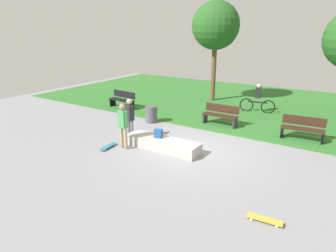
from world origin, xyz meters
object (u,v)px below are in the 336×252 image
at_px(skater_performing_trick, 123,123).
at_px(skateboard_by_ledge, 108,146).
at_px(backpack_on_ledge, 158,133).
at_px(park_bench_far_right, 303,128).
at_px(cyclist_on_bicycle, 258,100).
at_px(park_bench_by_oak, 221,114).
at_px(skateboard_spare, 265,219).
at_px(tree_tall_oak, 216,26).
at_px(concrete_ledge, 162,144).
at_px(park_bench_near_path, 122,99).
at_px(trash_bin, 151,114).
at_px(skater_watching, 130,116).

distance_m(skater_performing_trick, skateboard_by_ledge, 1.09).
bearing_deg(skateboard_by_ledge, backpack_on_ledge, 34.13).
distance_m(backpack_on_ledge, skater_performing_trick, 1.33).
xyz_separation_m(backpack_on_ledge, skateboard_by_ledge, (-1.53, -1.04, -0.50)).
bearing_deg(backpack_on_ledge, skateboard_by_ledge, 23.44).
relative_size(skateboard_by_ledge, park_bench_far_right, 0.50).
bearing_deg(cyclist_on_bicycle, skateboard_by_ledge, -111.19).
xyz_separation_m(skater_performing_trick, park_bench_by_oak, (1.82, 4.55, -0.50)).
bearing_deg(skateboard_by_ledge, skateboard_spare, -12.02).
relative_size(skater_performing_trick, tree_tall_oak, 0.29).
xyz_separation_m(skateboard_spare, park_bench_far_right, (-0.28, 6.13, 0.42)).
distance_m(concrete_ledge, cyclist_on_bicycle, 7.06).
distance_m(backpack_on_ledge, park_bench_near_path, 6.21).
height_order(skater_performing_trick, park_bench_near_path, skater_performing_trick).
height_order(skater_performing_trick, cyclist_on_bicycle, skater_performing_trick).
relative_size(backpack_on_ledge, trash_bin, 0.41).
bearing_deg(cyclist_on_bicycle, skater_watching, -113.95).
bearing_deg(park_bench_near_path, park_bench_far_right, 0.58).
distance_m(backpack_on_ledge, skater_watching, 1.51).
bearing_deg(skateboard_spare, skateboard_by_ledge, 167.98).
bearing_deg(skater_watching, skateboard_by_ledge, -93.94).
xyz_separation_m(skater_performing_trick, park_bench_far_right, (5.30, 4.54, -0.50)).
height_order(skater_watching, skateboard_spare, skater_watching).
bearing_deg(trash_bin, park_bench_near_path, 155.90).
relative_size(skateboard_by_ledge, park_bench_by_oak, 0.51).
bearing_deg(backpack_on_ledge, trash_bin, -60.03).
xyz_separation_m(skater_watching, tree_tall_oak, (-0.14, 7.95, 3.37)).
xyz_separation_m(skater_performing_trick, skateboard_by_ledge, (-0.51, -0.29, -0.92)).
xyz_separation_m(skateboard_by_ledge, park_bench_far_right, (5.81, 4.84, 0.42)).
bearing_deg(trash_bin, park_bench_far_right, 12.41).
xyz_separation_m(skateboard_by_ledge, park_bench_by_oak, (2.33, 4.84, 0.42)).
xyz_separation_m(skateboard_spare, cyclist_on_bicycle, (-3.02, 9.21, 0.57)).
relative_size(concrete_ledge, skater_performing_trick, 1.70).
bearing_deg(trash_bin, park_bench_by_oak, 26.12).
bearing_deg(trash_bin, skater_performing_trick, -71.62).
height_order(skater_watching, cyclist_on_bicycle, skater_watching).
bearing_deg(park_bench_by_oak, park_bench_far_right, -0.12).
relative_size(skater_watching, trash_bin, 2.10).
height_order(skateboard_by_ledge, skateboard_spare, same).
distance_m(concrete_ledge, park_bench_by_oak, 3.90).
bearing_deg(cyclist_on_bicycle, park_bench_near_path, -154.05).
xyz_separation_m(skateboard_by_ledge, cyclist_on_bicycle, (3.07, 7.91, 0.57)).
distance_m(skater_watching, skateboard_by_ledge, 1.49).
height_order(park_bench_near_path, cyclist_on_bicycle, cyclist_on_bicycle).
relative_size(skateboard_by_ledge, cyclist_on_bicycle, 0.45).
relative_size(tree_tall_oak, trash_bin, 7.35).
xyz_separation_m(tree_tall_oak, trash_bin, (-0.47, -5.70, -3.93)).
distance_m(skater_watching, trash_bin, 2.40).
xyz_separation_m(park_bench_by_oak, trash_bin, (-2.86, -1.40, -0.09)).
height_order(park_bench_by_oak, trash_bin, park_bench_by_oak).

